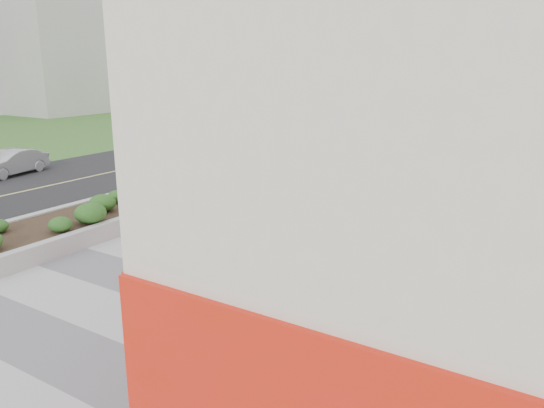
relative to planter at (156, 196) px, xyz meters
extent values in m
plane|color=gray|center=(5.50, -7.00, -0.42)|extent=(160.00, 160.00, 0.00)
cube|color=#A8A8AD|center=(5.50, -4.00, -0.41)|extent=(8.00, 36.00, 0.01)
cube|color=red|center=(9.52, 2.00, 1.08)|extent=(0.12, 24.00, 3.00)
cube|color=#9E9EA0|center=(0.00, 8.85, -0.14)|extent=(3.00, 0.30, 0.55)
cube|color=#9E9EA0|center=(-1.35, 0.00, -0.14)|extent=(0.30, 18.00, 0.55)
cube|color=#9E9EA0|center=(1.35, 0.00, -0.14)|extent=(0.30, 18.00, 0.55)
cube|color=#2D2116|center=(0.00, 0.00, -0.17)|extent=(2.40, 17.40, 0.50)
cube|color=black|center=(-6.50, 0.00, -0.42)|extent=(10.00, 40.00, 0.00)
cylinder|color=black|center=(-1.80, 10.50, 1.68)|extent=(0.12, 0.12, 4.20)
cube|color=black|center=(-1.62, 10.50, 3.33)|extent=(0.18, 0.28, 0.80)
cylinder|color=black|center=(-11.00, 10.00, 1.68)|extent=(0.12, 0.12, 4.20)
cube|color=black|center=(-10.82, 10.00, 3.33)|extent=(0.18, 0.28, 0.80)
cube|color=#ADAAA3|center=(-39.50, 23.00, 10.58)|extent=(18.00, 12.00, 22.00)
cube|color=#ADAAA3|center=(0.50, 48.00, 9.58)|extent=(16.00, 12.00, 20.00)
cylinder|color=#595654|center=(6.00, -4.00, -0.42)|extent=(0.44, 0.44, 0.01)
cube|color=black|center=(6.93, -1.31, -0.35)|extent=(0.24, 0.73, 0.02)
imported|color=#2C2B31|center=(6.93, -1.31, 0.36)|extent=(0.60, 0.50, 1.42)
sphere|color=blue|center=(6.93, -1.31, 1.03)|extent=(0.23, 0.23, 0.23)
imported|color=#A6A8AE|center=(-9.98, 0.51, 0.18)|extent=(1.91, 3.82, 1.20)
imported|color=black|center=(-3.00, 13.12, 0.27)|extent=(2.02, 4.81, 1.39)
camera|label=1|loc=(13.91, -13.80, 4.91)|focal=35.00mm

